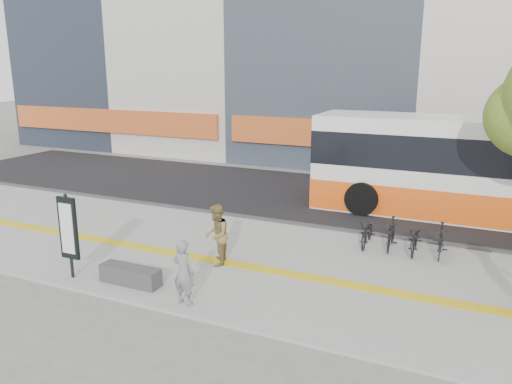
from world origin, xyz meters
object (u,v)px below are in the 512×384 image
at_px(pedestrian_tan, 217,235).
at_px(bus, 506,174).
at_px(signboard, 68,229).
at_px(bench, 130,275).
at_px(seated_woman, 184,272).

bearing_deg(pedestrian_tan, bus, 116.67).
height_order(signboard, pedestrian_tan, signboard).
distance_m(bench, seated_woman, 1.91).
bearing_deg(seated_woman, signboard, 3.62).
xyz_separation_m(signboard, bus, (10.01, 10.01, 0.34)).
bearing_deg(pedestrian_tan, bench, -54.32).
bearing_deg(signboard, bus, 44.99).
height_order(bench, seated_woman, seated_woman).
bearing_deg(bus, signboard, -135.01).
bearing_deg(bench, seated_woman, -11.07).
bearing_deg(bus, pedestrian_tan, -132.61).
relative_size(bench, pedestrian_tan, 0.96).
bearing_deg(seated_woman, bench, -6.66).
bearing_deg(bench, bus, 49.08).
relative_size(bench, bus, 0.12).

